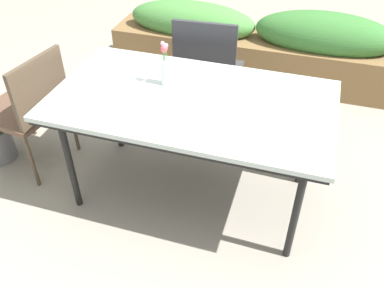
{
  "coord_description": "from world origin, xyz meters",
  "views": [
    {
      "loc": [
        0.63,
        -1.87,
        2.08
      ],
      "look_at": [
        0.02,
        0.09,
        0.43
      ],
      "focal_mm": 38.58,
      "sensor_mm": 36.0,
      "label": 1
    }
  ],
  "objects_px": {
    "flower_vase": "(165,67)",
    "planter_box": "(255,45)",
    "dining_table": "(192,105)",
    "chair_end_left": "(29,105)",
    "chair_far_side": "(208,69)"
  },
  "relations": [
    {
      "from": "chair_end_left",
      "to": "planter_box",
      "type": "distance_m",
      "value": 2.17
    },
    {
      "from": "flower_vase",
      "to": "chair_far_side",
      "type": "bearing_deg",
      "value": 83.62
    },
    {
      "from": "chair_far_side",
      "to": "flower_vase",
      "type": "bearing_deg",
      "value": -99.9
    },
    {
      "from": "flower_vase",
      "to": "planter_box",
      "type": "height_order",
      "value": "flower_vase"
    },
    {
      "from": "flower_vase",
      "to": "planter_box",
      "type": "relative_size",
      "value": 0.1
    },
    {
      "from": "chair_far_side",
      "to": "planter_box",
      "type": "xyz_separation_m",
      "value": [
        0.22,
        0.93,
        -0.19
      ]
    },
    {
      "from": "dining_table",
      "to": "chair_end_left",
      "type": "distance_m",
      "value": 1.2
    },
    {
      "from": "flower_vase",
      "to": "planter_box",
      "type": "bearing_deg",
      "value": 79.65
    },
    {
      "from": "chair_end_left",
      "to": "planter_box",
      "type": "bearing_deg",
      "value": -27.55
    },
    {
      "from": "chair_far_side",
      "to": "flower_vase",
      "type": "xyz_separation_m",
      "value": [
        -0.08,
        -0.7,
        0.36
      ]
    },
    {
      "from": "chair_end_left",
      "to": "chair_far_side",
      "type": "height_order",
      "value": "chair_far_side"
    },
    {
      "from": "chair_end_left",
      "to": "dining_table",
      "type": "bearing_deg",
      "value": -80.88
    },
    {
      "from": "dining_table",
      "to": "flower_vase",
      "type": "bearing_deg",
      "value": 152.14
    },
    {
      "from": "dining_table",
      "to": "planter_box",
      "type": "bearing_deg",
      "value": 86.84
    },
    {
      "from": "dining_table",
      "to": "planter_box",
      "type": "relative_size",
      "value": 0.6
    }
  ]
}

